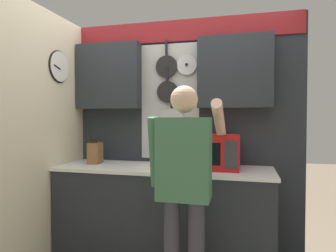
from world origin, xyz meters
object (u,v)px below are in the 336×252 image
(knife_block, at_px, (95,153))
(utensil_crock, at_px, (168,158))
(person, at_px, (184,176))
(microwave, at_px, (213,152))

(knife_block, xyz_separation_m, utensil_crock, (0.75, 0.00, -0.02))
(knife_block, relative_size, person, 0.17)
(utensil_crock, xyz_separation_m, person, (0.27, -0.57, -0.05))
(person, bearing_deg, knife_block, 150.69)
(microwave, xyz_separation_m, knife_block, (-1.17, 0.00, -0.05))
(microwave, relative_size, utensil_crock, 1.34)
(knife_block, height_order, person, person)
(microwave, distance_m, person, 0.60)
(microwave, bearing_deg, knife_block, 179.95)
(microwave, xyz_separation_m, person, (-0.15, -0.57, -0.12))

